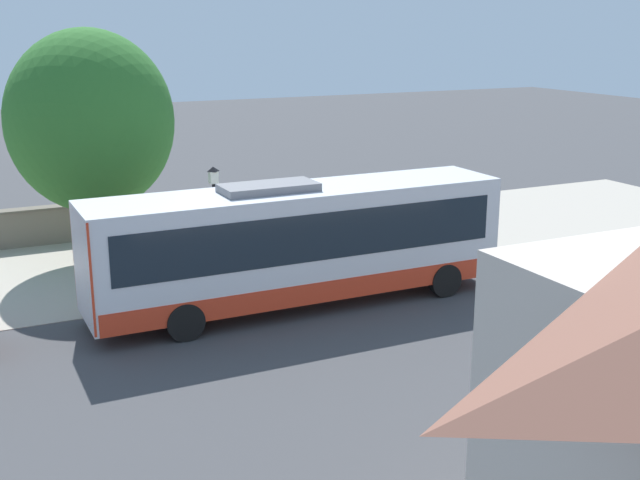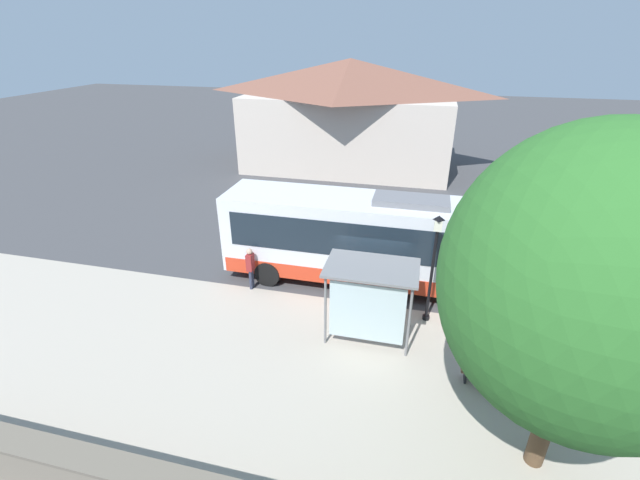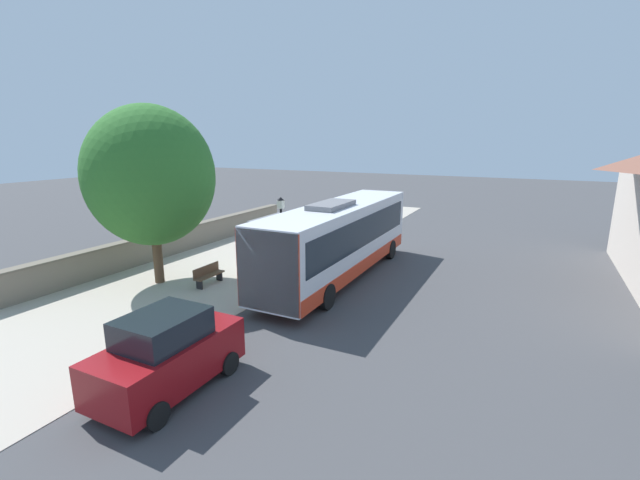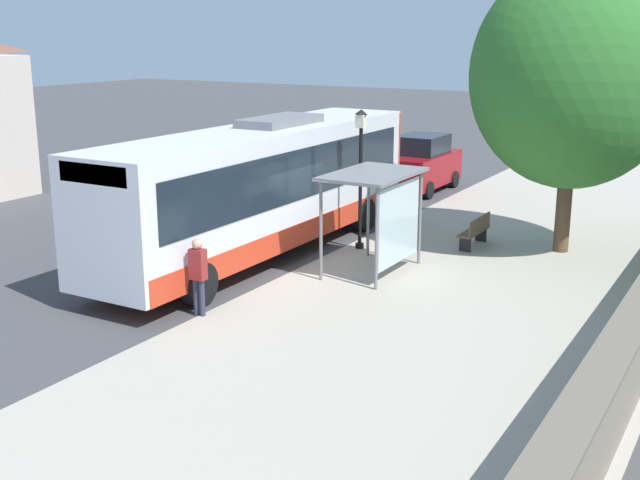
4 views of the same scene
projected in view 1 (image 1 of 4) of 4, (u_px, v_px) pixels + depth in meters
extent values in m
plane|color=#424244|center=(286.00, 288.00, 24.58)|extent=(120.00, 120.00, 0.00)
cube|color=#ADA393|center=(236.00, 252.00, 28.49)|extent=(9.00, 44.00, 0.02)
cube|color=slate|center=(200.00, 211.00, 31.84)|extent=(0.50, 20.00, 1.31)
cube|color=#685F52|center=(200.00, 194.00, 31.66)|extent=(0.60, 20.00, 0.08)
cube|color=silver|center=(299.00, 240.00, 22.63)|extent=(2.46, 12.02, 2.97)
cube|color=black|center=(299.00, 227.00, 22.52)|extent=(2.50, 11.06, 1.31)
cube|color=red|center=(300.00, 280.00, 22.94)|extent=(2.50, 11.78, 0.59)
cube|color=red|center=(82.00, 267.00, 20.12)|extent=(2.50, 0.06, 2.85)
cube|color=black|center=(475.00, 181.00, 24.81)|extent=(1.84, 0.08, 0.42)
cube|color=slate|center=(269.00, 188.00, 21.83)|extent=(1.23, 2.65, 0.22)
cylinder|color=black|center=(404.00, 260.00, 25.76)|extent=(0.30, 1.00, 1.00)
cylinder|color=black|center=(445.00, 280.00, 23.76)|extent=(0.30, 1.00, 1.00)
cylinder|color=black|center=(162.00, 295.00, 22.44)|extent=(0.30, 1.00, 1.00)
cylinder|color=black|center=(185.00, 322.00, 20.44)|extent=(0.30, 1.00, 1.00)
cylinder|color=slate|center=(228.00, 248.00, 24.49)|extent=(0.08, 0.08, 2.46)
cylinder|color=slate|center=(303.00, 238.00, 25.54)|extent=(0.08, 0.08, 2.46)
cylinder|color=slate|center=(213.00, 236.00, 25.78)|extent=(0.08, 0.08, 2.46)
cylinder|color=slate|center=(284.00, 228.00, 26.84)|extent=(0.08, 0.08, 2.46)
cube|color=slate|center=(257.00, 199.00, 25.33)|extent=(1.79, 2.82, 0.08)
cube|color=silver|center=(249.00, 229.00, 26.26)|extent=(0.03, 2.26, 1.97)
cylinder|color=#2D3347|center=(410.00, 257.00, 26.42)|extent=(0.12, 0.12, 0.82)
cylinder|color=#2D3347|center=(412.00, 258.00, 26.28)|extent=(0.12, 0.12, 0.82)
cube|color=maroon|center=(412.00, 236.00, 26.15)|extent=(0.34, 0.22, 0.66)
sphere|color=tan|center=(412.00, 223.00, 26.04)|extent=(0.23, 0.23, 0.23)
cube|color=brown|center=(137.00, 263.00, 25.57)|extent=(0.40, 1.63, 0.06)
cube|color=brown|center=(135.00, 255.00, 25.66)|extent=(0.04, 1.63, 0.40)
cube|color=black|center=(117.00, 273.00, 25.35)|extent=(0.32, 0.06, 0.45)
cube|color=black|center=(157.00, 268.00, 25.90)|extent=(0.32, 0.06, 0.45)
cylinder|color=black|center=(217.00, 291.00, 24.09)|extent=(0.24, 0.24, 0.16)
cylinder|color=black|center=(216.00, 239.00, 23.67)|extent=(0.10, 0.10, 3.38)
cube|color=silver|center=(213.00, 177.00, 23.18)|extent=(0.24, 0.24, 0.35)
pyramid|color=black|center=(213.00, 169.00, 23.12)|extent=(0.28, 0.28, 0.14)
cylinder|color=brown|center=(97.00, 215.00, 26.91)|extent=(0.41, 0.41, 3.29)
ellipsoid|color=#2D6B28|center=(90.00, 121.00, 26.09)|extent=(5.42, 5.42, 5.96)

